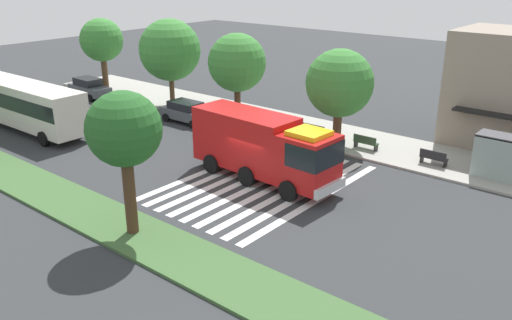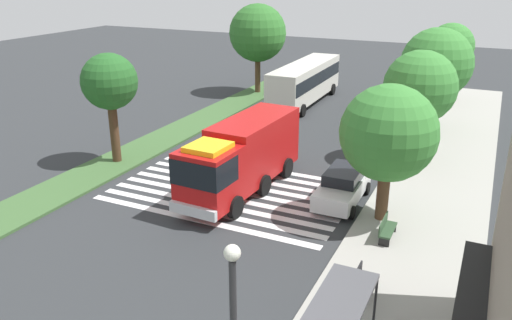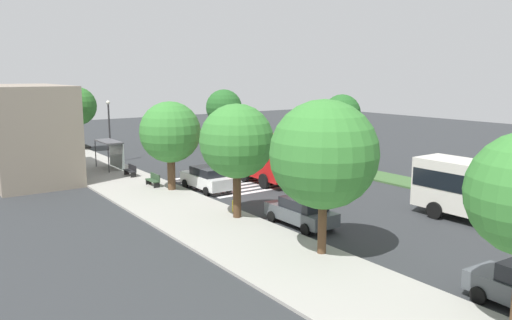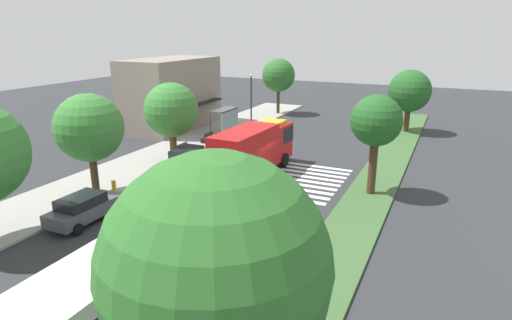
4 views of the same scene
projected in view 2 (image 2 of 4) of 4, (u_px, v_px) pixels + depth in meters
name	position (u px, v px, depth m)	size (l,w,h in m)	color
ground_plane	(237.00, 188.00, 27.64)	(120.00, 120.00, 0.00)	#2D3033
sidewalk	(422.00, 222.00, 23.81)	(60.00, 5.60, 0.14)	#9E9B93
median_strip	(115.00, 163.00, 30.90)	(60.00, 3.00, 0.14)	#3D6033
crosswalk	(233.00, 191.00, 27.20)	(7.65, 12.17, 0.01)	silver
fire_truck	(240.00, 156.00, 26.35)	(9.17, 3.11, 3.67)	#B71414
parked_car_west	(417.00, 91.00, 45.22)	(4.51, 2.17, 1.70)	#474C51
parked_car_mid	(387.00, 130.00, 34.60)	(4.41, 2.02, 1.60)	#474C51
parked_car_east	(343.00, 186.00, 25.68)	(4.69, 2.07, 1.71)	silver
transit_bus	(305.00, 80.00, 43.90)	(11.65, 2.94, 3.41)	silver
bus_stop_shelter	(327.00, 319.00, 14.45)	(3.50, 1.40, 2.46)	#4C4C51
bench_near_shelter	(360.00, 283.00, 18.31)	(1.60, 0.50, 0.90)	black
bench_west_of_shelter	(386.00, 229.00, 22.12)	(1.60, 0.50, 0.90)	#2D472D
sidewalk_tree_far_west	(450.00, 47.00, 43.49)	(3.88, 3.88, 6.56)	#513823
sidewalk_tree_west	(437.00, 64.00, 35.76)	(4.95, 4.95, 7.11)	#513823
sidewalk_tree_center	(420.00, 87.00, 29.76)	(4.24, 4.24, 6.57)	#47301E
sidewalk_tree_east	(389.00, 134.00, 22.59)	(4.32, 4.32, 6.30)	#513823
median_tree_far_west	(258.00, 33.00, 46.16)	(5.11, 5.11, 7.91)	#513823
median_tree_west	(109.00, 83.00, 29.43)	(3.23, 3.23, 6.43)	#47301E
fire_hydrant	(401.00, 158.00, 30.50)	(0.28, 0.28, 0.70)	gold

